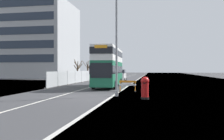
# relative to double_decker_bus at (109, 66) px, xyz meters

# --- Properties ---
(ground) EXTENTS (140.00, 280.00, 0.10)m
(ground) POSITION_rel_double_decker_bus_xyz_m (0.97, -10.56, -2.69)
(ground) COLOR #38383A
(double_decker_bus) EXTENTS (3.05, 10.68, 4.98)m
(double_decker_bus) POSITION_rel_double_decker_bus_xyz_m (0.00, 0.00, 0.00)
(double_decker_bus) COLOR #196042
(double_decker_bus) RESTS_ON ground
(lamppost_foreground) EXTENTS (0.29, 0.70, 8.72)m
(lamppost_foreground) POSITION_rel_double_decker_bus_xyz_m (2.58, -9.83, 1.48)
(lamppost_foreground) COLOR gray
(lamppost_foreground) RESTS_ON ground
(red_pillar_postbox) EXTENTS (0.64, 0.64, 1.72)m
(red_pillar_postbox) POSITION_rel_double_decker_bus_xyz_m (5.01, -11.42, -1.71)
(red_pillar_postbox) COLOR black
(red_pillar_postbox) RESTS_ON ground
(roadworks_barrier) EXTENTS (1.73, 0.58, 1.12)m
(roadworks_barrier) POSITION_rel_double_decker_bus_xyz_m (3.04, -5.48, -1.94)
(roadworks_barrier) COLOR orange
(roadworks_barrier) RESTS_ON ground
(construction_site_fence) EXTENTS (0.44, 27.40, 2.05)m
(construction_site_fence) POSITION_rel_double_decker_bus_xyz_m (-6.72, 9.85, -1.66)
(construction_site_fence) COLOR #A8AAAD
(construction_site_fence) RESTS_ON ground
(car_oncoming_near) EXTENTS (2.01, 3.99, 2.21)m
(car_oncoming_near) POSITION_rel_double_decker_bus_xyz_m (-0.73, 16.13, -1.61)
(car_oncoming_near) COLOR silver
(car_oncoming_near) RESTS_ON ground
(car_receding_mid) EXTENTS (2.09, 4.39, 2.14)m
(car_receding_mid) POSITION_rel_double_decker_bus_xyz_m (-4.06, 24.94, -1.65)
(car_receding_mid) COLOR silver
(car_receding_mid) RESTS_ON ground
(car_receding_far) EXTENTS (2.09, 4.44, 2.33)m
(car_receding_far) POSITION_rel_double_decker_bus_xyz_m (-4.74, 32.60, -1.55)
(car_receding_far) COLOR gray
(car_receding_far) RESTS_ON ground
(car_far_side) EXTENTS (2.04, 3.90, 2.12)m
(car_far_side) POSITION_rel_double_decker_bus_xyz_m (-4.46, 39.87, -1.65)
(car_far_side) COLOR navy
(car_far_side) RESTS_ON ground
(bare_tree_far_verge_near) EXTENTS (2.97, 2.48, 4.41)m
(bare_tree_far_verge_near) POSITION_rel_double_decker_bus_xyz_m (-11.14, 29.47, -0.39)
(bare_tree_far_verge_near) COLOR #4C3D2D
(bare_tree_far_verge_near) RESTS_ON ground
(bare_tree_far_verge_mid) EXTENTS (2.53, 3.41, 4.73)m
(bare_tree_far_verge_mid) POSITION_rel_double_decker_bus_xyz_m (-12.52, 25.21, -0.31)
(bare_tree_far_verge_mid) COLOR #4C3D2D
(bare_tree_far_verge_mid) RESTS_ON ground
(backdrop_office_block) EXTENTS (30.89, 17.08, 20.19)m
(backdrop_office_block) POSITION_rel_double_decker_bus_xyz_m (-31.96, 30.92, 7.45)
(backdrop_office_block) COLOR #9EA0A3
(backdrop_office_block) RESTS_ON ground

